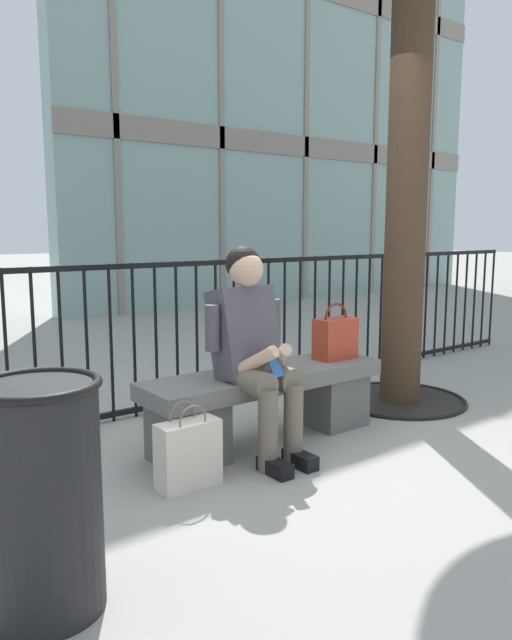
% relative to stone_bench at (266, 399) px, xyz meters
% --- Properties ---
extents(ground_plane, '(60.00, 60.00, 0.00)m').
position_rel_stone_bench_xyz_m(ground_plane, '(0.00, 0.00, -0.27)').
color(ground_plane, '#9E9B93').
extents(stone_bench, '(1.60, 0.44, 0.45)m').
position_rel_stone_bench_xyz_m(stone_bench, '(0.00, 0.00, 0.00)').
color(stone_bench, slate).
rests_on(stone_bench, ground).
extents(seated_person_with_phone, '(0.52, 0.66, 1.21)m').
position_rel_stone_bench_xyz_m(seated_person_with_phone, '(-0.19, -0.13, 0.38)').
color(seated_person_with_phone, '#6B6051').
rests_on(seated_person_with_phone, ground).
extents(handbag_on_bench, '(0.28, 0.16, 0.38)m').
position_rel_stone_bench_xyz_m(handbag_on_bench, '(0.58, -0.01, 0.32)').
color(handbag_on_bench, '#B23823').
rests_on(handbag_on_bench, stone_bench).
extents(shopping_bag, '(0.33, 0.14, 0.44)m').
position_rel_stone_bench_xyz_m(shopping_bag, '(-0.73, -0.29, -0.09)').
color(shopping_bag, beige).
rests_on(shopping_bag, ground).
extents(plaza_railing, '(7.97, 0.04, 1.08)m').
position_rel_stone_bench_xyz_m(plaza_railing, '(0.00, 0.94, 0.27)').
color(plaza_railing, black).
rests_on(plaza_railing, ground).
extents(trash_can, '(0.43, 0.43, 0.82)m').
position_rel_stone_bench_xyz_m(trash_can, '(-1.64, -0.86, 0.15)').
color(trash_can, black).
rests_on(trash_can, ground).
extents(building_facade_right, '(9.35, 0.43, 9.00)m').
position_rel_stone_bench_xyz_m(building_facade_right, '(5.41, 5.92, 4.24)').
color(building_facade_right, '#84A39E').
rests_on(building_facade_right, ground).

